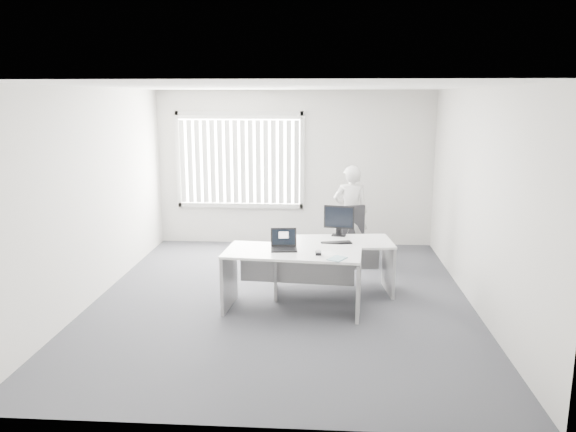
# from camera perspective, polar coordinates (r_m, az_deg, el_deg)

# --- Properties ---
(ground) EXTENTS (6.00, 6.00, 0.00)m
(ground) POSITION_cam_1_polar(r_m,az_deg,el_deg) (7.64, -0.61, -8.47)
(ground) COLOR #424248
(ground) RESTS_ON ground
(wall_back) EXTENTS (5.00, 0.02, 2.80)m
(wall_back) POSITION_cam_1_polar(r_m,az_deg,el_deg) (10.23, 0.68, 4.85)
(wall_back) COLOR beige
(wall_back) RESTS_ON ground
(wall_front) EXTENTS (5.00, 0.02, 2.80)m
(wall_front) POSITION_cam_1_polar(r_m,az_deg,el_deg) (4.37, -3.72, -4.97)
(wall_front) COLOR beige
(wall_front) RESTS_ON ground
(wall_left) EXTENTS (0.02, 6.00, 2.80)m
(wall_left) POSITION_cam_1_polar(r_m,az_deg,el_deg) (7.87, -19.11, 2.03)
(wall_left) COLOR beige
(wall_left) RESTS_ON ground
(wall_right) EXTENTS (0.02, 6.00, 2.80)m
(wall_right) POSITION_cam_1_polar(r_m,az_deg,el_deg) (7.51, 18.76, 1.60)
(wall_right) COLOR beige
(wall_right) RESTS_ON ground
(ceiling) EXTENTS (5.00, 6.00, 0.02)m
(ceiling) POSITION_cam_1_polar(r_m,az_deg,el_deg) (7.16, -0.66, 13.02)
(ceiling) COLOR white
(ceiling) RESTS_ON wall_back
(window) EXTENTS (2.32, 0.06, 1.76)m
(window) POSITION_cam_1_polar(r_m,az_deg,el_deg) (10.28, -4.93, 5.68)
(window) COLOR #B5B5B0
(window) RESTS_ON wall_back
(blinds) EXTENTS (2.20, 0.10, 1.50)m
(blinds) POSITION_cam_1_polar(r_m,az_deg,el_deg) (10.23, -4.98, 5.48)
(blinds) COLOR silver
(blinds) RESTS_ON wall_back
(desk_near) EXTENTS (1.77, 0.94, 0.78)m
(desk_near) POSITION_cam_1_polar(r_m,az_deg,el_deg) (7.12, 0.48, -5.26)
(desk_near) COLOR silver
(desk_near) RESTS_ON ground
(desk_far) EXTENTS (1.69, 0.93, 0.74)m
(desk_far) POSITION_cam_1_polar(r_m,az_deg,el_deg) (7.78, 4.52, -4.00)
(desk_far) COLOR silver
(desk_far) RESTS_ON ground
(office_chair) EXTENTS (0.66, 0.66, 0.93)m
(office_chair) POSITION_cam_1_polar(r_m,az_deg,el_deg) (9.26, 6.87, -3.01)
(office_chair) COLOR black
(office_chair) RESTS_ON ground
(person) EXTENTS (0.60, 0.41, 1.58)m
(person) POSITION_cam_1_polar(r_m,az_deg,el_deg) (9.39, 6.38, 0.37)
(person) COLOR silver
(person) RESTS_ON ground
(laptop) EXTENTS (0.36, 0.33, 0.26)m
(laptop) POSITION_cam_1_polar(r_m,az_deg,el_deg) (7.05, -0.42, -2.50)
(laptop) COLOR black
(laptop) RESTS_ON desk_near
(paper_sheet) EXTENTS (0.38, 0.33, 0.00)m
(paper_sheet) POSITION_cam_1_polar(r_m,az_deg,el_deg) (6.94, 3.41, -3.85)
(paper_sheet) COLOR silver
(paper_sheet) RESTS_ON desk_near
(mouse) EXTENTS (0.07, 0.12, 0.05)m
(mouse) POSITION_cam_1_polar(r_m,az_deg,el_deg) (6.90, 3.10, -3.73)
(mouse) COLOR #A8A8AA
(mouse) RESTS_ON paper_sheet
(booklet) EXTENTS (0.26, 0.28, 0.01)m
(booklet) POSITION_cam_1_polar(r_m,az_deg,el_deg) (6.73, 5.02, -4.33)
(booklet) COLOR white
(booklet) RESTS_ON desk_near
(keyboard) EXTENTS (0.43, 0.23, 0.02)m
(keyboard) POSITION_cam_1_polar(r_m,az_deg,el_deg) (7.59, 4.95, -2.73)
(keyboard) COLOR black
(keyboard) RESTS_ON desk_far
(monitor) EXTENTS (0.45, 0.21, 0.43)m
(monitor) POSITION_cam_1_polar(r_m,az_deg,el_deg) (7.97, 5.21, -0.49)
(monitor) COLOR black
(monitor) RESTS_ON desk_far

